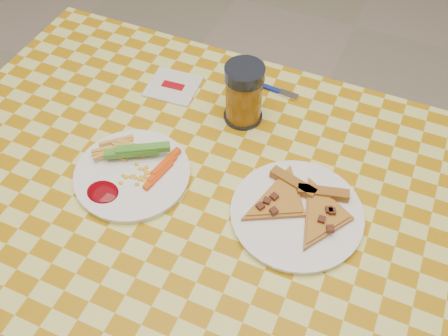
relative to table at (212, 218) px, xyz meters
The scene contains 9 objects.
ground 0.68m from the table, ahead, with size 8.00×8.00×0.00m, color beige.
table is the anchor object (origin of this frame).
plate_left 0.19m from the table, behind, with size 0.23×0.23×0.01m, color white.
plate_right 0.19m from the table, ahead, with size 0.25×0.25×0.01m, color white.
fries_veggies 0.20m from the table, behind, with size 0.20×0.18×0.04m.
pizza_slices 0.20m from the table, 13.40° to the left, with size 0.25×0.22×0.02m.
drink_glass 0.28m from the table, 96.47° to the left, with size 0.09×0.09×0.14m.
napkin 0.35m from the table, 129.87° to the left, with size 0.13×0.12×0.01m.
fork 0.35m from the table, 90.13° to the left, with size 0.15×0.03×0.01m.
Camera 1 is at (0.25, -0.52, 1.57)m, focal length 40.00 mm.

